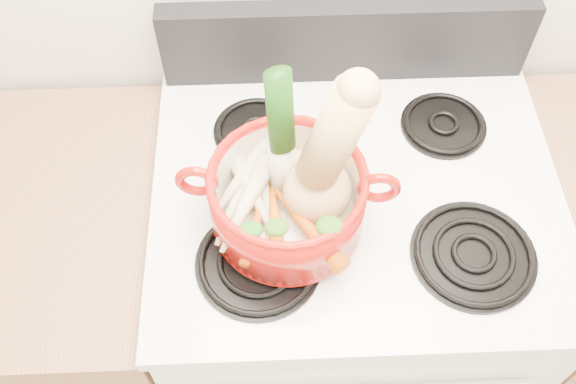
{
  "coord_description": "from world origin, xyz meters",
  "views": [
    {
      "loc": [
        -0.16,
        0.71,
        1.96
      ],
      "look_at": [
        -0.14,
        1.3,
        1.09
      ],
      "focal_mm": 40.0,
      "sensor_mm": 36.0,
      "label": 1
    }
  ],
  "objects_px": {
    "stove_body": "(340,296)",
    "leek": "(281,139)",
    "squash": "(320,156)",
    "dutch_oven": "(288,200)"
  },
  "relations": [
    {
      "from": "stove_body",
      "to": "leek",
      "type": "bearing_deg",
      "value": -167.22
    },
    {
      "from": "squash",
      "to": "leek",
      "type": "distance_m",
      "value": 0.07
    },
    {
      "from": "stove_body",
      "to": "dutch_oven",
      "type": "distance_m",
      "value": 0.6
    },
    {
      "from": "squash",
      "to": "leek",
      "type": "relative_size",
      "value": 1.03
    },
    {
      "from": "dutch_oven",
      "to": "leek",
      "type": "height_order",
      "value": "leek"
    },
    {
      "from": "stove_body",
      "to": "dutch_oven",
      "type": "height_order",
      "value": "dutch_oven"
    },
    {
      "from": "stove_body",
      "to": "squash",
      "type": "distance_m",
      "value": 0.69
    },
    {
      "from": "stove_body",
      "to": "squash",
      "type": "relative_size",
      "value": 3.05
    },
    {
      "from": "dutch_oven",
      "to": "stove_body",
      "type": "bearing_deg",
      "value": 35.82
    },
    {
      "from": "leek",
      "to": "stove_body",
      "type": "bearing_deg",
      "value": -9.1
    }
  ]
}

